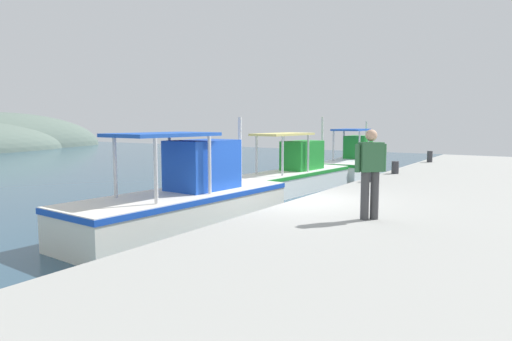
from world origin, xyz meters
name	(u,v)px	position (x,y,z in m)	size (l,w,h in m)	color
fishing_boat_second	(185,201)	(-1.27, 2.33, 0.73)	(6.22, 2.37, 2.78)	silver
fishing_boat_third	(293,175)	(5.65, 3.08, 0.63)	(6.54, 2.08, 2.85)	white
fishing_boat_fourth	(354,162)	(11.94, 3.01, 0.65)	(6.07, 2.30, 2.67)	white
fisherman_standing	(370,170)	(-1.15, -2.24, 1.75)	(0.48, 0.48, 1.71)	#3F3F42
mooring_bollard_second	(371,175)	(4.20, -0.45, 1.01)	(0.23, 0.23, 0.43)	#333338
mooring_bollard_third	(395,167)	(6.80, -0.45, 1.02)	(0.26, 0.26, 0.45)	#333338
mooring_bollard_fourth	(430,157)	(12.33, -0.45, 1.06)	(0.24, 0.24, 0.51)	#333338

